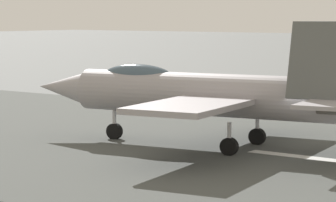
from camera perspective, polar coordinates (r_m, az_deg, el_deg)
ground_plane at (r=34.17m, az=10.34°, el=-4.00°), size 400.00×400.00×0.00m
runway_strip at (r=34.16m, az=10.37°, el=-3.98°), size 240.00×26.00×0.02m
fighter_jet at (r=36.41m, az=2.67°, el=0.57°), size 17.28×13.54×5.62m
crew_person at (r=53.63m, az=-3.65°, el=0.62°), size 0.47×0.61×1.67m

